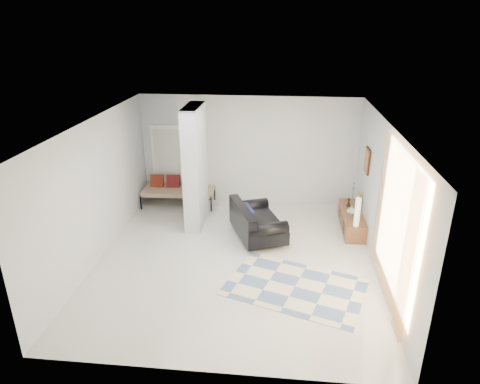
# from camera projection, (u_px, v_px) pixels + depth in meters

# --- Properties ---
(floor) EXTENTS (6.00, 6.00, 0.00)m
(floor) POSITION_uv_depth(u_px,v_px,m) (236.00, 260.00, 8.67)
(floor) COLOR beige
(floor) RESTS_ON ground
(ceiling) EXTENTS (6.00, 6.00, 0.00)m
(ceiling) POSITION_uv_depth(u_px,v_px,m) (235.00, 124.00, 7.61)
(ceiling) COLOR white
(ceiling) RESTS_ON wall_back
(wall_back) EXTENTS (6.00, 0.00, 6.00)m
(wall_back) POSITION_uv_depth(u_px,v_px,m) (249.00, 151.00, 10.91)
(wall_back) COLOR silver
(wall_back) RESTS_ON ground
(wall_front) EXTENTS (6.00, 0.00, 6.00)m
(wall_front) POSITION_uv_depth(u_px,v_px,m) (208.00, 287.00, 5.38)
(wall_front) COLOR silver
(wall_front) RESTS_ON ground
(wall_left) EXTENTS (0.00, 6.00, 6.00)m
(wall_left) POSITION_uv_depth(u_px,v_px,m) (97.00, 190.00, 8.40)
(wall_left) COLOR silver
(wall_left) RESTS_ON ground
(wall_right) EXTENTS (0.00, 6.00, 6.00)m
(wall_right) POSITION_uv_depth(u_px,v_px,m) (383.00, 202.00, 7.88)
(wall_right) COLOR silver
(wall_right) RESTS_ON ground
(partition_column) EXTENTS (0.35, 1.20, 2.80)m
(partition_column) POSITION_uv_depth(u_px,v_px,m) (195.00, 167.00, 9.72)
(partition_column) COLOR silver
(partition_column) RESTS_ON floor
(hallway_door) EXTENTS (0.85, 0.06, 2.04)m
(hallway_door) POSITION_uv_depth(u_px,v_px,m) (169.00, 163.00, 11.21)
(hallway_door) COLOR white
(hallway_door) RESTS_ON floor
(curtain) EXTENTS (0.00, 2.55, 2.55)m
(curtain) POSITION_uv_depth(u_px,v_px,m) (393.00, 227.00, 6.81)
(curtain) COLOR #FFA843
(curtain) RESTS_ON wall_right
(wall_art) EXTENTS (0.04, 0.45, 0.55)m
(wall_art) POSITION_uv_depth(u_px,v_px,m) (367.00, 161.00, 9.35)
(wall_art) COLOR #3B2110
(wall_art) RESTS_ON wall_right
(media_console) EXTENTS (0.45, 1.62, 0.80)m
(media_console) POSITION_uv_depth(u_px,v_px,m) (351.00, 220.00, 9.92)
(media_console) COLOR brown
(media_console) RESTS_ON floor
(loveseat) EXTENTS (1.41, 1.77, 0.76)m
(loveseat) POSITION_uv_depth(u_px,v_px,m) (255.00, 222.00, 9.45)
(loveseat) COLOR silver
(loveseat) RESTS_ON floor
(daybed) EXTENTS (1.87, 0.85, 0.77)m
(daybed) POSITION_uv_depth(u_px,v_px,m) (177.00, 190.00, 11.10)
(daybed) COLOR black
(daybed) RESTS_ON floor
(area_rug) EXTENTS (2.79, 2.29, 0.01)m
(area_rug) POSITION_uv_depth(u_px,v_px,m) (295.00, 287.00, 7.78)
(area_rug) COLOR beige
(area_rug) RESTS_ON floor
(cylinder_lamp) EXTENTS (0.12, 0.12, 0.64)m
(cylinder_lamp) POSITION_uv_depth(u_px,v_px,m) (357.00, 212.00, 9.08)
(cylinder_lamp) COLOR beige
(cylinder_lamp) RESTS_ON media_console
(bronze_figurine) EXTENTS (0.11, 0.11, 0.21)m
(bronze_figurine) POSITION_uv_depth(u_px,v_px,m) (349.00, 202.00, 10.11)
(bronze_figurine) COLOR #342117
(bronze_figurine) RESTS_ON media_console
(vase) EXTENTS (0.22, 0.22, 0.21)m
(vase) POSITION_uv_depth(u_px,v_px,m) (351.00, 210.00, 9.70)
(vase) COLOR silver
(vase) RESTS_ON media_console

